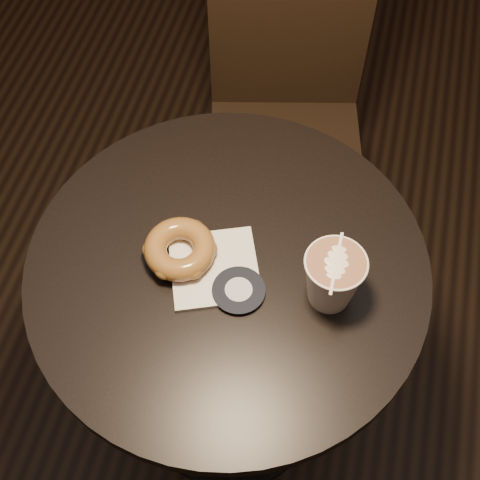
# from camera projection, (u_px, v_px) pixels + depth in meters

# --- Properties ---
(cafe_table) EXTENTS (0.70, 0.70, 0.75)m
(cafe_table) POSITION_uv_depth(u_px,v_px,m) (229.00, 314.00, 1.32)
(cafe_table) COLOR black
(cafe_table) RESTS_ON ground
(chair) EXTENTS (0.46, 0.46, 0.96)m
(chair) POSITION_uv_depth(u_px,v_px,m) (287.00, 97.00, 1.65)
(chair) COLOR black
(chair) RESTS_ON ground
(pastry_bag) EXTENTS (0.19, 0.19, 0.01)m
(pastry_bag) POSITION_uv_depth(u_px,v_px,m) (214.00, 268.00, 1.14)
(pastry_bag) COLOR silver
(pastry_bag) RESTS_ON cafe_table
(doughnut) EXTENTS (0.12, 0.12, 0.04)m
(doughnut) POSITION_uv_depth(u_px,v_px,m) (180.00, 249.00, 1.13)
(doughnut) COLOR brown
(doughnut) RESTS_ON pastry_bag
(latte_cup) EXTENTS (0.10, 0.10, 0.11)m
(latte_cup) POSITION_uv_depth(u_px,v_px,m) (332.00, 279.00, 1.07)
(latte_cup) COLOR white
(latte_cup) RESTS_ON cafe_table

